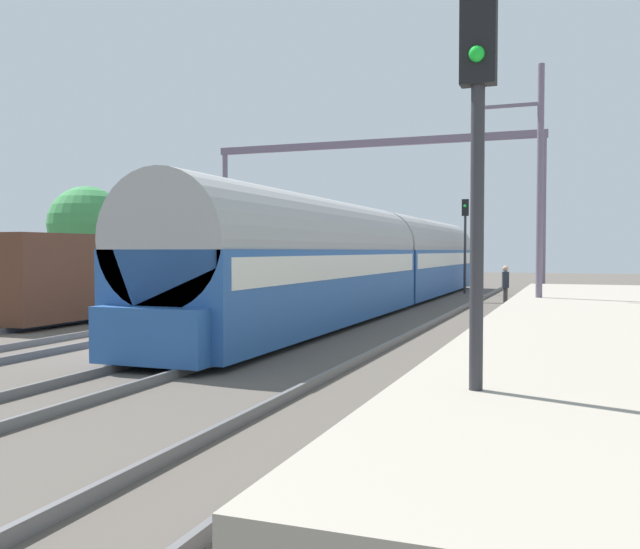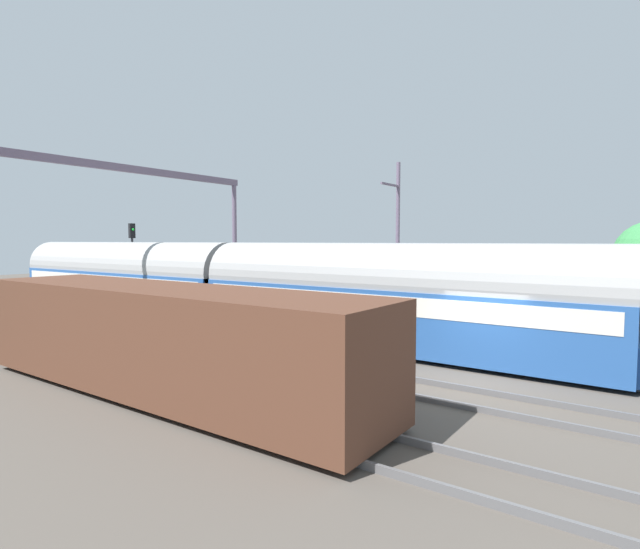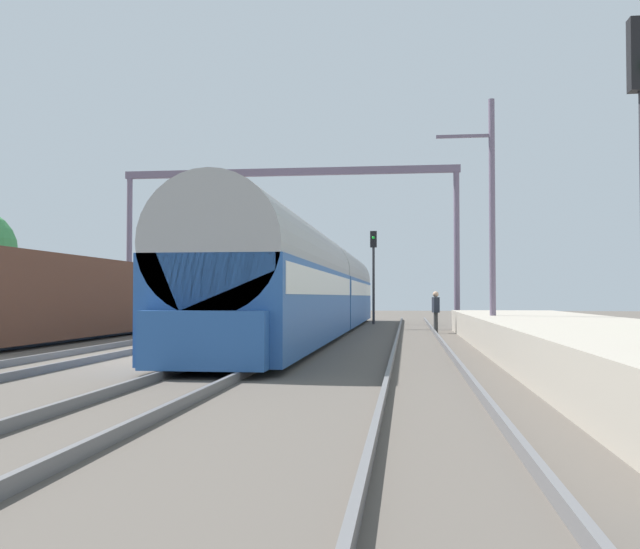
{
  "view_description": "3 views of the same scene",
  "coord_description": "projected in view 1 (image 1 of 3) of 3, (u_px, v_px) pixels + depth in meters",
  "views": [
    {
      "loc": [
        9.65,
        -15.28,
        2.34
      ],
      "look_at": [
        2.06,
        5.12,
        1.58
      ],
      "focal_mm": 38.76,
      "sensor_mm": 36.0,
      "label": 1
    },
    {
      "loc": [
        -14.41,
        -4.51,
        4.07
      ],
      "look_at": [
        0.76,
        6.16,
        2.8
      ],
      "focal_mm": 27.95,
      "sensor_mm": 36.0,
      "label": 2
    },
    {
      "loc": [
        5.82,
        -17.22,
        1.53
      ],
      "look_at": [
        1.03,
        22.39,
        2.73
      ],
      "focal_mm": 40.63,
      "sensor_mm": 36.0,
      "label": 3
    }
  ],
  "objects": [
    {
      "name": "freight_car",
      "position": [
        124.0,
        274.0,
        25.75
      ],
      "size": [
        2.8,
        13.0,
        2.7
      ],
      "color": "#563323",
      "rests_on": "ground"
    },
    {
      "name": "platform",
      "position": [
        591.0,
        331.0,
        16.13
      ],
      "size": [
        4.4,
        28.0,
        0.9
      ],
      "color": "#A39989",
      "rests_on": "ground"
    },
    {
      "name": "person_crossing",
      "position": [
        505.0,
        283.0,
        27.68
      ],
      "size": [
        0.31,
        0.44,
        1.73
      ],
      "rotation": [
        0.0,
        0.0,
        1.77
      ],
      "color": "#393939",
      "rests_on": "ground"
    },
    {
      "name": "track_far_east",
      "position": [
        412.0,
        350.0,
        15.6
      ],
      "size": [
        1.52,
        60.0,
        0.16
      ],
      "color": "#5F5E60",
      "rests_on": "ground"
    },
    {
      "name": "catenary_pole_east_mid",
      "position": [
        538.0,
        191.0,
        21.04
      ],
      "size": [
        1.9,
        0.2,
        8.0
      ],
      "color": "slate",
      "rests_on": "ground"
    },
    {
      "name": "track_east",
      "position": [
        248.0,
        342.0,
        17.04
      ],
      "size": [
        1.52,
        60.0,
        0.16
      ],
      "color": "#5F5E60",
      "rests_on": "ground"
    },
    {
      "name": "railway_signal_far",
      "position": [
        465.0,
        233.0,
        37.36
      ],
      "size": [
        0.36,
        0.3,
        5.12
      ],
      "color": "#2D2D33",
      "rests_on": "ground"
    },
    {
      "name": "tree_west_background",
      "position": [
        87.0,
        225.0,
        36.2
      ],
      "size": [
        4.02,
        4.02,
        5.71
      ],
      "color": "#4C3826",
      "rests_on": "ground"
    },
    {
      "name": "passenger_train",
      "position": [
        380.0,
        259.0,
        28.4
      ],
      "size": [
        2.93,
        32.85,
        3.82
      ],
      "color": "#28569E",
      "rests_on": "ground"
    },
    {
      "name": "catenary_gantry",
      "position": [
        371.0,
        179.0,
        34.37
      ],
      "size": [
        16.76,
        0.28,
        7.86
      ],
      "color": "slate",
      "rests_on": "ground"
    },
    {
      "name": "track_west",
      "position": [
        109.0,
        335.0,
        18.47
      ],
      "size": [
        1.52,
        60.0,
        0.16
      ],
      "color": "#5F5E60",
      "rests_on": "ground"
    },
    {
      "name": "railway_signal_near",
      "position": [
        477.0,
        171.0,
        7.03
      ],
      "size": [
        0.36,
        0.3,
        4.92
      ],
      "color": "#2D2D33",
      "rests_on": "ground"
    },
    {
      "name": "ground",
      "position": [
        176.0,
        341.0,
        17.76
      ],
      "size": [
        120.0,
        120.0,
        0.0
      ],
      "primitive_type": "plane",
      "color": "#554E46"
    }
  ]
}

